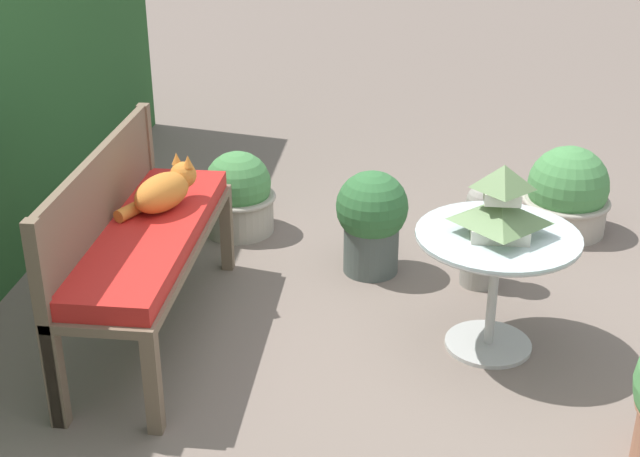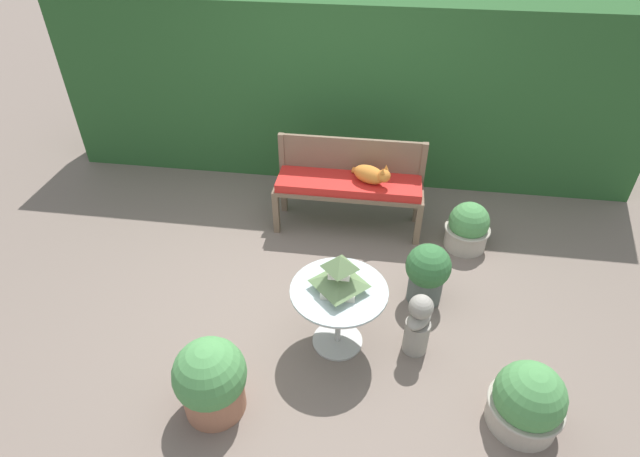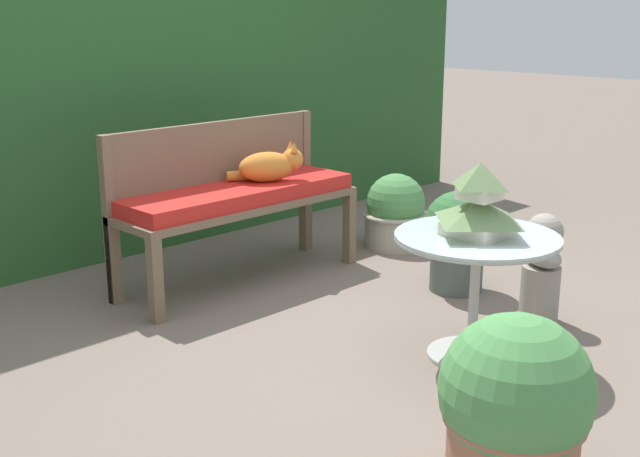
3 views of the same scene
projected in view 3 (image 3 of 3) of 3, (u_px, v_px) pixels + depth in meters
The scene contains 11 objects.
ground at pixel (367, 343), 3.78m from camera, with size 30.00×30.00×0.00m, color #75665B.
foliage_hedge_back at pixel (86, 95), 5.23m from camera, with size 6.40×1.00×1.96m, color #285628.
garden_bench at pixel (239, 201), 4.52m from camera, with size 1.47×0.45×0.56m.
bench_backrest at pixel (216, 164), 4.61m from camera, with size 1.47×0.06×0.91m.
cat at pixel (270, 166), 4.60m from camera, with size 0.39×0.33×0.23m.
patio_table at pixel (476, 262), 3.52m from camera, with size 0.73×0.73×0.57m.
pagoda_birdhouse at pixel (479, 205), 3.45m from camera, with size 0.33×0.33×0.32m.
garden_bust at pixel (542, 268), 3.99m from camera, with size 0.26×0.30×0.56m.
potted_plant_bench_right at pixel (458, 238), 4.42m from camera, with size 0.38×0.38×0.57m.
potted_plant_bench_left at pixel (515, 409), 2.55m from camera, with size 0.50×0.50×0.61m.
potted_plant_hedge_corner at pixel (396, 213), 5.27m from camera, with size 0.44×0.44×0.49m.
Camera 3 is at (-2.62, -2.33, 1.53)m, focal length 45.00 mm.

